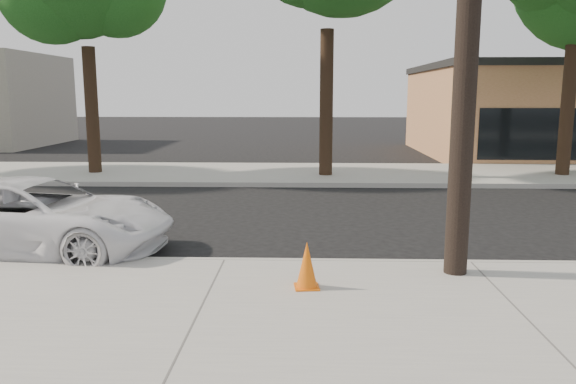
% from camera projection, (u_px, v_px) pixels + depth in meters
% --- Properties ---
extents(ground, '(120.00, 120.00, 0.00)m').
position_uv_depth(ground, '(240.00, 236.00, 11.31)').
color(ground, black).
rests_on(ground, ground).
extents(near_sidewalk, '(90.00, 4.40, 0.15)m').
position_uv_depth(near_sidewalk, '(200.00, 315.00, 7.07)').
color(near_sidewalk, gray).
rests_on(near_sidewalk, ground).
extents(far_sidewalk, '(90.00, 5.00, 0.15)m').
position_uv_depth(far_sidewalk, '(268.00, 174.00, 19.67)').
color(far_sidewalk, gray).
rests_on(far_sidewalk, ground).
extents(curb_near, '(90.00, 0.12, 0.16)m').
position_uv_depth(curb_near, '(225.00, 263.00, 9.23)').
color(curb_near, '#9E9B93').
rests_on(curb_near, ground).
extents(police_cruiser, '(5.00, 2.58, 1.35)m').
position_uv_depth(police_cruiser, '(35.00, 216.00, 9.97)').
color(police_cruiser, white).
rests_on(police_cruiser, ground).
extents(traffic_cone, '(0.37, 0.37, 0.66)m').
position_uv_depth(traffic_cone, '(307.00, 265.00, 7.80)').
color(traffic_cone, '#E05F0B').
rests_on(traffic_cone, near_sidewalk).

